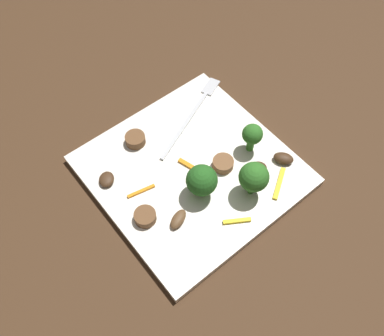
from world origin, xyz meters
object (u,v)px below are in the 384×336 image
Objects in this scene: fork at (194,111)px; pepper_strip_2 at (237,221)px; sausage_slice_1 at (145,217)px; mushroom_2 at (259,168)px; plate at (192,170)px; broccoli_floret_0 at (202,181)px; pepper_strip_0 at (192,168)px; mushroom_0 at (178,219)px; sausage_slice_2 at (135,139)px; pepper_strip_3 at (141,191)px; mushroom_3 at (283,158)px; broccoli_floret_1 at (252,135)px; pepper_strip_1 at (279,183)px; sausage_slice_0 at (223,164)px; broccoli_floret_2 at (254,177)px; mushroom_1 at (107,179)px.

pepper_strip_2 is at bearing -135.60° from fork.
sausage_slice_1 is 0.18m from mushroom_2.
broccoli_floret_0 is (-0.02, -0.04, 0.04)m from plate.
pepper_strip_2 is at bearing -152.56° from mushroom_2.
mushroom_0 is at bearing -141.64° from pepper_strip_0.
pepper_strip_3 is (-0.04, -0.08, -0.01)m from sausage_slice_2.
mushroom_3 is (0.18, -0.02, 0.00)m from mushroom_0.
pepper_strip_1 is at bearing -97.78° from broccoli_floret_1.
sausage_slice_0 reaches higher than mushroom_0.
sausage_slice_2 is 0.20m from pepper_strip_2.
mushroom_0 is 0.18m from mushroom_3.
broccoli_floret_1 is (0.02, -0.11, 0.03)m from fork.
pepper_strip_2 is (-0.05, -0.02, -0.04)m from broccoli_floret_2.
broccoli_floret_1 reaches higher than pepper_strip_3.
plate is at bearing 146.33° from mushroom_3.
sausage_slice_0 reaches higher than pepper_strip_0.
plate is 8.96× the size of sausage_slice_2.
broccoli_floret_0 is 2.18× the size of mushroom_1.
plate is at bearing 68.67° from broccoli_floret_0.
plate is 9.02× the size of sausage_slice_1.
pepper_strip_3 is (-0.08, 0.01, 0.01)m from plate.
broccoli_floret_0 reaches higher than sausage_slice_0.
broccoli_floret_0 is 1.78× the size of mushroom_0.
sausage_slice_1 is at bearing -84.31° from mushroom_1.
mushroom_1 is 0.12m from pepper_strip_0.
pepper_strip_1 is at bearing -50.62° from pepper_strip_0.
pepper_strip_1 is at bearing -81.48° from mushroom_2.
mushroom_1 is at bearing 149.64° from sausage_slice_0.
mushroom_0 is at bearing -158.81° from fork.
mushroom_0 reaches higher than pepper_strip_1.
broccoli_floret_1 reaches higher than sausage_slice_0.
mushroom_0 is at bearing 165.11° from broccoli_floret_2.
broccoli_floret_2 is 2.35× the size of mushroom_1.
mushroom_0 is at bearing 162.83° from pepper_strip_1.
pepper_strip_0 is at bearing -154.18° from fork.
broccoli_floret_1 reaches higher than sausage_slice_1.
broccoli_floret_2 is at bearing -63.48° from pepper_strip_0.
mushroom_2 is 0.17m from pepper_strip_3.
broccoli_floret_1 reaches higher than sausage_slice_2.
sausage_slice_2 is at bearing 126.04° from mushroom_2.
mushroom_1 is 0.26m from mushroom_3.
sausage_slice_2 is at bearing 151.75° from fork.
broccoli_floret_2 is 0.07m from sausage_slice_0.
mushroom_1 is at bearing 139.78° from pepper_strip_1.
broccoli_floret_0 is 0.14m from mushroom_1.
pepper_strip_0 is (0.07, 0.05, -0.00)m from mushroom_0.
mushroom_1 is at bearing 163.48° from fork.
mushroom_1 is 0.05m from pepper_strip_3.
broccoli_floret_2 reaches higher than fork.
sausage_slice_2 is 0.96× the size of mushroom_0.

